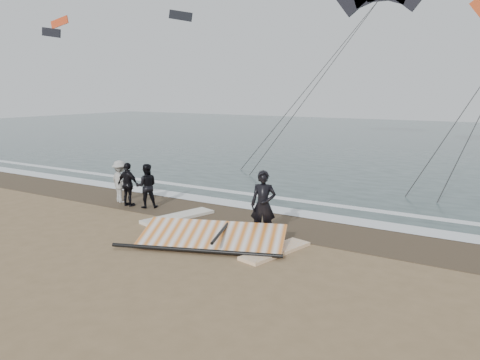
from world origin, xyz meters
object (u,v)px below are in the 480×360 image
(board_white, at_px, (276,251))
(man_main, at_px, (263,205))
(sail_rig, at_px, (213,237))
(board_cream, at_px, (178,217))

(board_white, bearing_deg, man_main, 147.57)
(sail_rig, bearing_deg, man_main, 51.06)
(sail_rig, bearing_deg, board_cream, 147.90)
(man_main, height_order, sail_rig, man_main)
(man_main, relative_size, board_cream, 0.77)
(man_main, height_order, board_cream, man_main)
(board_white, xyz_separation_m, board_cream, (-4.27, 1.27, 0.01))
(board_white, relative_size, sail_rig, 0.51)
(board_white, bearing_deg, sail_rig, -157.53)
(board_white, height_order, board_cream, board_cream)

